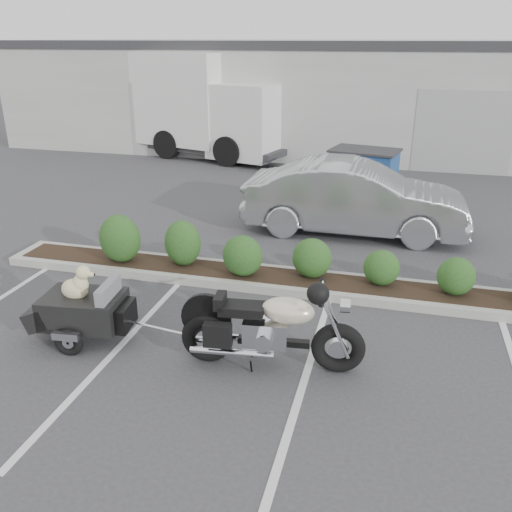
% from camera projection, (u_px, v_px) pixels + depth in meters
% --- Properties ---
extents(ground, '(90.00, 90.00, 0.00)m').
position_uv_depth(ground, '(229.00, 345.00, 7.80)').
color(ground, '#38383A').
rests_on(ground, ground).
extents(planter_kerb, '(12.00, 1.00, 0.15)m').
position_uv_depth(planter_kerb, '(321.00, 285.00, 9.50)').
color(planter_kerb, '#9E9E93').
rests_on(planter_kerb, ground).
extents(building, '(26.00, 10.00, 4.00)m').
position_uv_depth(building, '(352.00, 92.00, 22.27)').
color(building, '#9EA099').
rests_on(building, ground).
extents(motorcycle, '(2.46, 0.90, 1.41)m').
position_uv_depth(motorcycle, '(271.00, 330.00, 7.07)').
color(motorcycle, black).
rests_on(motorcycle, ground).
extents(pet_trailer, '(1.98, 1.12, 1.17)m').
position_uv_depth(pet_trailer, '(83.00, 308.00, 7.78)').
color(pet_trailer, black).
rests_on(pet_trailer, ground).
extents(sedan, '(4.87, 1.73, 1.60)m').
position_uv_depth(sedan, '(355.00, 198.00, 11.97)').
color(sedan, '#B1B2B9').
rests_on(sedan, ground).
extents(dumpster, '(2.05, 1.60, 1.20)m').
position_uv_depth(dumpster, '(364.00, 170.00, 15.31)').
color(dumpster, navy).
rests_on(dumpster, ground).
extents(delivery_truck, '(8.29, 4.45, 3.62)m').
position_uv_depth(delivery_truck, '(190.00, 106.00, 20.01)').
color(delivery_truck, silver).
rests_on(delivery_truck, ground).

